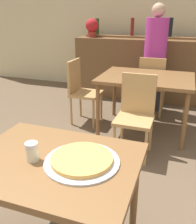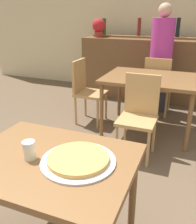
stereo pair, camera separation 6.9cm
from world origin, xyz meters
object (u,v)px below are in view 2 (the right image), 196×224
at_px(chair_far_side_back, 157,83).
at_px(person_standing, 161,56).
at_px(pizza_tray, 78,160).
at_px(cheese_shaker, 29,150).
at_px(chair_far_side_front, 139,111).
at_px(chair_far_side_left, 86,87).
at_px(potted_plant, 99,27).

bearing_deg(chair_far_side_back, person_standing, -86.06).
xyz_separation_m(pizza_tray, cheese_shaker, (-0.28, -0.07, 0.04)).
height_order(chair_far_side_front, chair_far_side_left, same).
distance_m(chair_far_side_left, potted_plant, 1.61).
height_order(pizza_tray, cheese_shaker, cheese_shaker).
xyz_separation_m(chair_far_side_back, chair_far_side_left, (-0.92, -0.61, 0.00)).
distance_m(person_standing, potted_plant, 1.40).
distance_m(chair_far_side_front, pizza_tray, 1.45).
bearing_deg(chair_far_side_front, cheese_shaker, -101.79).
xyz_separation_m(chair_far_side_front, chair_far_side_left, (-0.92, 0.61, 0.00)).
bearing_deg(cheese_shaker, pizza_tray, 14.43).
bearing_deg(chair_far_side_left, person_standing, -46.75).
distance_m(pizza_tray, person_standing, 2.90).
xyz_separation_m(pizza_tray, person_standing, (0.02, 2.89, 0.15)).
xyz_separation_m(pizza_tray, potted_plant, (-1.22, 3.42, 0.52)).
xyz_separation_m(chair_far_side_back, pizza_tray, (-0.04, -2.66, 0.23)).
distance_m(chair_far_side_left, pizza_tray, 2.24).
bearing_deg(potted_plant, chair_far_side_left, -76.10).
distance_m(chair_far_side_back, chair_far_side_left, 1.10).
xyz_separation_m(chair_far_side_front, potted_plant, (-1.26, 1.99, 0.75)).
bearing_deg(chair_far_side_left, pizza_tray, -156.69).
relative_size(chair_far_side_back, pizza_tray, 2.10).
distance_m(cheese_shaker, person_standing, 2.98).
relative_size(pizza_tray, person_standing, 0.26).
bearing_deg(pizza_tray, potted_plant, 109.65).
bearing_deg(potted_plant, chair_far_side_front, -57.71).
relative_size(chair_far_side_left, cheese_shaker, 8.07).
relative_size(chair_far_side_front, cheese_shaker, 8.07).
xyz_separation_m(chair_far_side_front, chair_far_side_back, (0.00, 1.23, 0.00)).
bearing_deg(chair_far_side_front, chair_far_side_back, 90.00).
xyz_separation_m(person_standing, potted_plant, (-1.24, 0.53, 0.38)).
bearing_deg(chair_far_side_left, cheese_shaker, -164.07).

